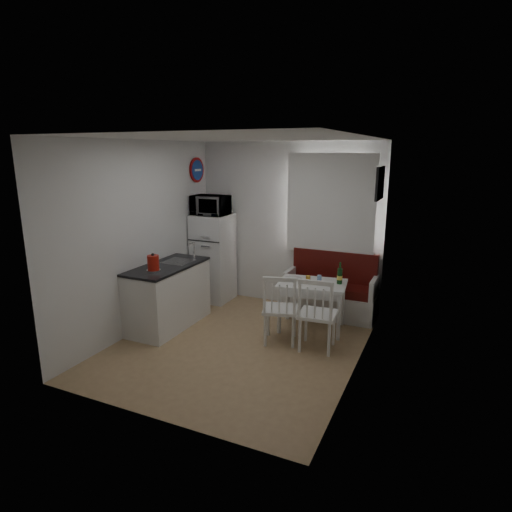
{
  "coord_description": "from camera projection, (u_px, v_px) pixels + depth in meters",
  "views": [
    {
      "loc": [
        2.32,
        -4.58,
        2.45
      ],
      "look_at": [
        0.01,
        0.5,
        1.08
      ],
      "focal_mm": 30.0,
      "sensor_mm": 36.0,
      "label": 1
    }
  ],
  "objects": [
    {
      "name": "floor",
      "position": [
        239.0,
        344.0,
        5.57
      ],
      "size": [
        3.0,
        3.5,
        0.02
      ],
      "primitive_type": "cube",
      "color": "#A68358",
      "rests_on": "ground"
    },
    {
      "name": "ceiling",
      "position": [
        237.0,
        138.0,
        4.95
      ],
      "size": [
        3.0,
        3.5,
        0.02
      ],
      "primitive_type": "cube",
      "color": "white",
      "rests_on": "wall_back"
    },
    {
      "name": "wall_back",
      "position": [
        288.0,
        225.0,
        6.8
      ],
      "size": [
        3.0,
        0.02,
        2.6
      ],
      "primitive_type": "cube",
      "color": "white",
      "rests_on": "floor"
    },
    {
      "name": "wall_front",
      "position": [
        148.0,
        287.0,
        3.71
      ],
      "size": [
        3.0,
        0.02,
        2.6
      ],
      "primitive_type": "cube",
      "color": "white",
      "rests_on": "floor"
    },
    {
      "name": "wall_left",
      "position": [
        141.0,
        237.0,
        5.86
      ],
      "size": [
        0.02,
        3.5,
        2.6
      ],
      "primitive_type": "cube",
      "color": "white",
      "rests_on": "floor"
    },
    {
      "name": "wall_right",
      "position": [
        361.0,
        260.0,
        4.65
      ],
      "size": [
        0.02,
        3.5,
        2.6
      ],
      "primitive_type": "cube",
      "color": "white",
      "rests_on": "floor"
    },
    {
      "name": "window",
      "position": [
        331.0,
        207.0,
        6.42
      ],
      "size": [
        1.22,
        0.06,
        1.47
      ],
      "primitive_type": "cube",
      "color": "white",
      "rests_on": "wall_back"
    },
    {
      "name": "curtain",
      "position": [
        330.0,
        205.0,
        6.34
      ],
      "size": [
        1.35,
        0.02,
        1.5
      ],
      "primitive_type": "cube",
      "color": "white",
      "rests_on": "wall_back"
    },
    {
      "name": "kitchen_counter",
      "position": [
        169.0,
        295.0,
        6.08
      ],
      "size": [
        0.62,
        1.32,
        1.16
      ],
      "color": "white",
      "rests_on": "floor"
    },
    {
      "name": "wall_sign",
      "position": [
        197.0,
        170.0,
        6.93
      ],
      "size": [
        0.03,
        0.4,
        0.4
      ],
      "primitive_type": "cylinder",
      "rotation": [
        0.0,
        1.57,
        0.0
      ],
      "color": "#193E97",
      "rests_on": "wall_left"
    },
    {
      "name": "picture_frame",
      "position": [
        380.0,
        183.0,
        5.46
      ],
      "size": [
        0.04,
        0.52,
        0.42
      ],
      "primitive_type": "cube",
      "color": "black",
      "rests_on": "wall_right"
    },
    {
      "name": "bench",
      "position": [
        331.0,
        295.0,
        6.5
      ],
      "size": [
        1.36,
        0.52,
        0.97
      ],
      "color": "white",
      "rests_on": "floor"
    },
    {
      "name": "dining_table",
      "position": [
        312.0,
        288.0,
        5.92
      ],
      "size": [
        0.99,
        0.76,
        0.69
      ],
      "rotation": [
        0.0,
        0.0,
        0.14
      ],
      "color": "white",
      "rests_on": "floor"
    },
    {
      "name": "chair_left",
      "position": [
        278.0,
        302.0,
        5.44
      ],
      "size": [
        0.54,
        0.53,
        0.5
      ],
      "rotation": [
        0.0,
        0.0,
        0.29
      ],
      "color": "white",
      "rests_on": "floor"
    },
    {
      "name": "chair_right",
      "position": [
        316.0,
        307.0,
        5.23
      ],
      "size": [
        0.49,
        0.47,
        0.52
      ],
      "rotation": [
        0.0,
        0.0,
        0.09
      ],
      "color": "white",
      "rests_on": "floor"
    },
    {
      "name": "fridge",
      "position": [
        213.0,
        258.0,
        7.11
      ],
      "size": [
        0.58,
        0.58,
        1.45
      ],
      "primitive_type": "cube",
      "color": "white",
      "rests_on": "floor"
    },
    {
      "name": "microwave",
      "position": [
        210.0,
        205.0,
        6.85
      ],
      "size": [
        0.57,
        0.39,
        0.31
      ],
      "primitive_type": "imported",
      "color": "white",
      "rests_on": "fridge"
    },
    {
      "name": "kettle",
      "position": [
        153.0,
        263.0,
        5.6
      ],
      "size": [
        0.18,
        0.18,
        0.24
      ],
      "primitive_type": "cylinder",
      "color": "#B2190E",
      "rests_on": "kitchen_counter"
    },
    {
      "name": "wine_bottle",
      "position": [
        340.0,
        273.0,
        5.81
      ],
      "size": [
        0.08,
        0.08,
        0.3
      ],
      "primitive_type": null,
      "color": "#123915",
      "rests_on": "dining_table"
    },
    {
      "name": "drinking_glass_orange",
      "position": [
        308.0,
        279.0,
        5.86
      ],
      "size": [
        0.06,
        0.06,
        0.1
      ],
      "primitive_type": "cylinder",
      "color": "gold",
      "rests_on": "dining_table"
    },
    {
      "name": "drinking_glass_blue",
      "position": [
        319.0,
        279.0,
        5.9
      ],
      "size": [
        0.06,
        0.06,
        0.1
      ],
      "primitive_type": "cylinder",
      "color": "#81A7DB",
      "rests_on": "dining_table"
    },
    {
      "name": "plate",
      "position": [
        293.0,
        279.0,
        6.03
      ],
      "size": [
        0.26,
        0.26,
        0.02
      ],
      "primitive_type": "cylinder",
      "color": "white",
      "rests_on": "dining_table"
    }
  ]
}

